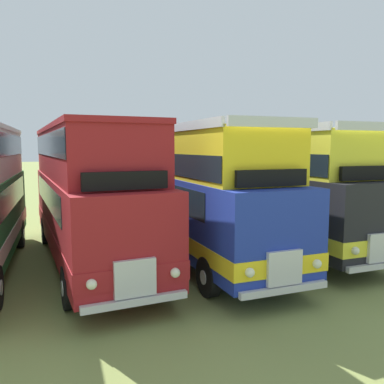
% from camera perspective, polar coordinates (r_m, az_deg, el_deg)
% --- Properties ---
extents(ground_plane, '(200.00, 200.00, 0.00)m').
position_cam_1_polar(ground_plane, '(13.89, -14.27, -9.74)').
color(ground_plane, olive).
extents(bus_third_in_row, '(3.09, 10.78, 4.49)m').
position_cam_1_polar(bus_third_in_row, '(13.51, -14.63, 0.48)').
color(bus_third_in_row, maroon).
rests_on(bus_third_in_row, ground).
extents(bus_fourth_in_row, '(2.66, 11.40, 4.52)m').
position_cam_1_polar(bus_fourth_in_row, '(14.21, -0.08, 0.54)').
color(bus_fourth_in_row, '#1E339E').
rests_on(bus_fourth_in_row, ground).
extents(bus_fifth_in_row, '(2.65, 10.10, 4.52)m').
position_cam_1_polar(bus_fifth_in_row, '(15.81, 12.14, 0.97)').
color(bus_fifth_in_row, black).
rests_on(bus_fifth_in_row, ground).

